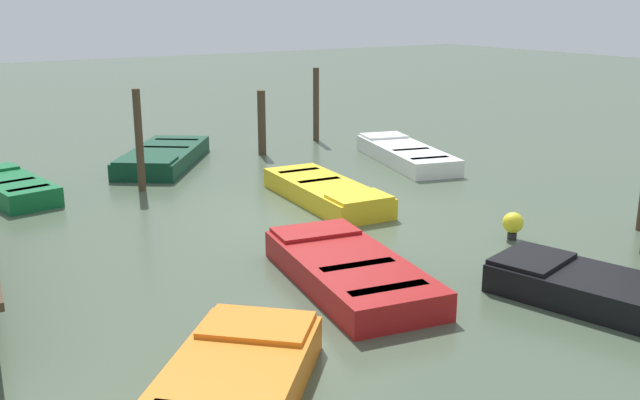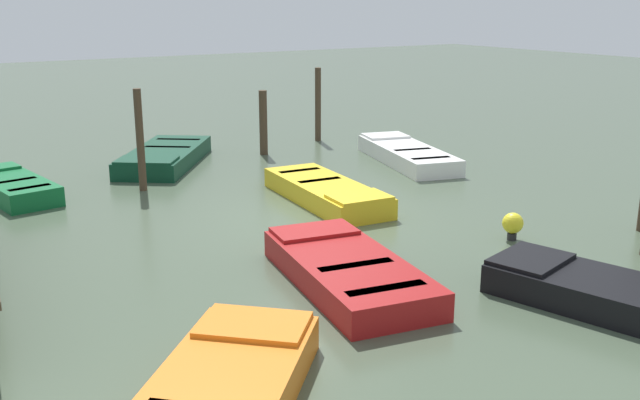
{
  "view_description": "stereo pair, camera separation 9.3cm",
  "coord_description": "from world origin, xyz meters",
  "views": [
    {
      "loc": [
        -10.98,
        7.07,
        3.98
      ],
      "look_at": [
        0.0,
        0.0,
        0.35
      ],
      "focal_mm": 40.6,
      "sensor_mm": 36.0,
      "label": 1
    },
    {
      "loc": [
        -11.02,
        7.0,
        3.98
      ],
      "look_at": [
        0.0,
        0.0,
        0.35
      ],
      "focal_mm": 40.6,
      "sensor_mm": 36.0,
      "label": 2
    }
  ],
  "objects": [
    {
      "name": "rowboat_green",
      "position": [
        4.72,
        4.6,
        0.22
      ],
      "size": [
        2.94,
        1.47,
        0.46
      ],
      "rotation": [
        0.0,
        0.0,
        0.15
      ],
      "color": "#0F602D",
      "rests_on": "ground_plane"
    },
    {
      "name": "marker_buoy",
      "position": [
        -2.85,
        -2.09,
        0.29
      ],
      "size": [
        0.36,
        0.36,
        0.48
      ],
      "color": "#262626",
      "rests_on": "ground_plane"
    },
    {
      "name": "rowboat_yellow",
      "position": [
        0.87,
        -0.7,
        0.22
      ],
      "size": [
        3.62,
        1.54,
        0.46
      ],
      "rotation": [
        0.0,
        0.0,
        3.05
      ],
      "color": "gold",
      "rests_on": "ground_plane"
    },
    {
      "name": "ground_plane",
      "position": [
        0.0,
        0.0,
        0.0
      ],
      "size": [
        80.0,
        80.0,
        0.0
      ],
      "primitive_type": "plane",
      "color": "#475642"
    },
    {
      "name": "rowboat_white",
      "position": [
        2.89,
        -4.43,
        0.22
      ],
      "size": [
        3.98,
        2.18,
        0.46
      ],
      "rotation": [
        0.0,
        0.0,
        6.02
      ],
      "color": "silver",
      "rests_on": "ground_plane"
    },
    {
      "name": "rowboat_black",
      "position": [
        -5.91,
        -1.1,
        0.22
      ],
      "size": [
        4.09,
        2.25,
        0.46
      ],
      "rotation": [
        0.0,
        0.0,
        0.27
      ],
      "color": "black",
      "rests_on": "ground_plane"
    },
    {
      "name": "mooring_piling_near_right",
      "position": [
        5.7,
        -1.85,
        0.85
      ],
      "size": [
        0.21,
        0.21,
        1.7
      ],
      "primitive_type": "cylinder",
      "color": "#423323",
      "rests_on": "ground_plane"
    },
    {
      "name": "mooring_piling_far_left",
      "position": [
        3.77,
        2.13,
        1.1
      ],
      "size": [
        0.17,
        0.17,
        2.19
      ],
      "primitive_type": "cylinder",
      "color": "#423323",
      "rests_on": "ground_plane"
    },
    {
      "name": "rowboat_dark_green",
      "position": [
        5.89,
        0.84,
        0.22
      ],
      "size": [
        3.86,
        3.42,
        0.46
      ],
      "rotation": [
        0.0,
        0.0,
        2.5
      ],
      "color": "#0C3823",
      "rests_on": "ground_plane"
    },
    {
      "name": "rowboat_red",
      "position": [
        -2.99,
        1.43,
        0.22
      ],
      "size": [
        3.54,
        2.0,
        0.46
      ],
      "rotation": [
        0.0,
        0.0,
        6.11
      ],
      "color": "maroon",
      "rests_on": "ground_plane"
    },
    {
      "name": "mooring_piling_mid_left",
      "position": [
        6.58,
        -4.1,
        1.05
      ],
      "size": [
        0.17,
        0.17,
        2.11
      ],
      "primitive_type": "cylinder",
      "color": "#423323",
      "rests_on": "ground_plane"
    }
  ]
}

